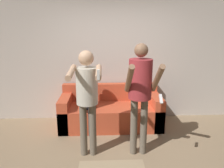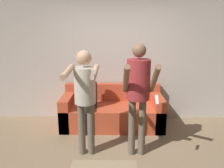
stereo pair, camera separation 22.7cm
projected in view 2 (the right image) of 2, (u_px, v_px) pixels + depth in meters
name	position (u px, v px, depth m)	size (l,w,h in m)	color
ground_plane	(117.00, 162.00, 3.32)	(14.00, 14.00, 0.00)	#937A5B
wall_back	(117.00, 58.00, 4.73)	(6.40, 0.06, 2.70)	beige
couch	(112.00, 112.00, 4.54)	(2.04, 0.86, 0.82)	#C64C2D
person_standing_left	(85.00, 91.00, 3.28)	(0.45, 0.76, 1.67)	#6B6051
person_standing_right	(138.00, 87.00, 3.26)	(0.47, 0.70, 1.77)	#6B6051
person_seated	(89.00, 97.00, 4.27)	(0.31, 0.53, 1.19)	#383838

